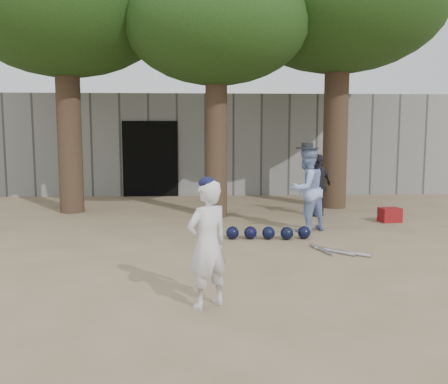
{
  "coord_description": "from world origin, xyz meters",
  "views": [
    {
      "loc": [
        0.18,
        -6.87,
        1.92
      ],
      "look_at": [
        0.6,
        1.0,
        0.95
      ],
      "focal_mm": 40.0,
      "sensor_mm": 36.0,
      "label": 1
    }
  ],
  "objects": [
    {
      "name": "red_bag",
      "position": [
        4.24,
        3.33,
        0.15
      ],
      "size": [
        0.46,
        0.38,
        0.3
      ],
      "primitive_type": "cube",
      "rotation": [
        0.0,
        0.0,
        0.14
      ],
      "color": "maroon",
      "rests_on": "ground"
    },
    {
      "name": "spectator_blue",
      "position": [
        2.26,
        2.47,
        0.81
      ],
      "size": [
        1.0,
        0.94,
        1.62
      ],
      "primitive_type": "imported",
      "rotation": [
        0.0,
        0.0,
        3.7
      ],
      "color": "#91A9E0",
      "rests_on": "ground"
    },
    {
      "name": "helmet_row",
      "position": [
        1.44,
        1.78,
        0.12
      ],
      "size": [
        1.51,
        0.32,
        0.23
      ],
      "color": "black",
      "rests_on": "ground"
    },
    {
      "name": "tree_row",
      "position": [
        0.74,
        5.02,
        4.69
      ],
      "size": [
        11.4,
        5.8,
        6.69
      ],
      "color": "brown",
      "rests_on": "ground"
    },
    {
      "name": "back_building",
      "position": [
        -0.0,
        10.33,
        1.5
      ],
      "size": [
        16.0,
        5.24,
        3.0
      ],
      "color": "gray",
      "rests_on": "ground"
    },
    {
      "name": "boy_player",
      "position": [
        0.28,
        -1.59,
        0.7
      ],
      "size": [
        0.61,
        0.56,
        1.4
      ],
      "primitive_type": "imported",
      "rotation": [
        0.0,
        0.0,
        3.74
      ],
      "color": "silver",
      "rests_on": "ground"
    },
    {
      "name": "ground",
      "position": [
        0.0,
        0.0,
        0.0
      ],
      "size": [
        70.0,
        70.0,
        0.0
      ],
      "primitive_type": "plane",
      "color": "#937C5E",
      "rests_on": "ground"
    },
    {
      "name": "bat_pile",
      "position": [
        2.34,
        0.74,
        0.03
      ],
      "size": [
        0.79,
        0.83,
        0.06
      ],
      "color": "silver",
      "rests_on": "ground"
    },
    {
      "name": "spectator_dark",
      "position": [
        2.91,
        4.16,
        0.7
      ],
      "size": [
        0.85,
        0.8,
        1.4
      ],
      "primitive_type": "imported",
      "rotation": [
        0.0,
        0.0,
        3.86
      ],
      "color": "black",
      "rests_on": "ground"
    }
  ]
}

